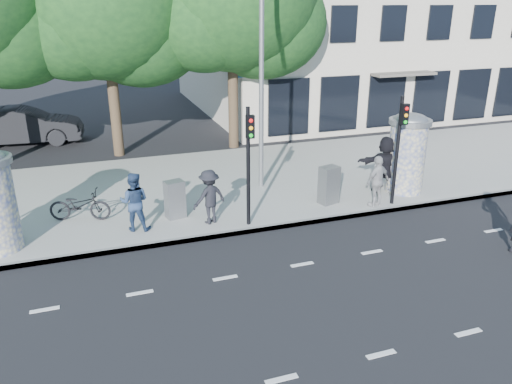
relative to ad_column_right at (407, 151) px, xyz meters
name	(u,v)px	position (x,y,z in m)	size (l,w,h in m)	color
ground	(327,293)	(-5.20, -4.70, -1.54)	(120.00, 120.00, 0.00)	black
sidewalk	(232,183)	(-5.20, 2.80, -1.46)	(40.00, 8.00, 0.15)	gray
curb	(272,227)	(-5.20, -1.15, -1.46)	(40.00, 0.10, 0.16)	slate
lane_dash_near	(381,354)	(-5.20, -6.90, -1.53)	(32.00, 0.12, 0.01)	silver
lane_dash_far	(302,264)	(-5.20, -3.30, -1.53)	(32.00, 0.12, 0.01)	silver
ad_column_right	(407,151)	(0.00, 0.00, 0.00)	(1.36, 1.36, 2.65)	beige
traffic_pole_near	(249,155)	(-5.80, -0.91, 0.69)	(0.22, 0.31, 3.40)	black
traffic_pole_far	(399,140)	(-1.00, -0.91, 0.69)	(0.22, 0.31, 3.40)	black
street_lamp	(262,48)	(-4.40, 1.93, 3.26)	(0.25, 0.93, 8.00)	slate
tree_near_left	(104,4)	(-8.70, 8.00, 4.53)	(6.80, 6.80, 8.97)	#38281C
building	(361,4)	(6.80, 15.29, 4.46)	(20.30, 15.85, 12.00)	#C0B4A1
ped_c	(134,202)	(-8.89, -0.17, -0.55)	(0.81, 0.63, 1.67)	navy
ped_d	(209,197)	(-6.82, -0.39, -0.59)	(1.03, 0.59, 1.60)	black
ped_e	(377,181)	(-1.60, -0.85, -0.57)	(0.95, 0.54, 1.63)	#97979A
ped_f	(385,165)	(-0.70, 0.14, -0.43)	(1.78, 0.64, 1.92)	black
bicycle	(80,205)	(-10.35, 1.02, -0.92)	(1.76, 0.61, 0.93)	black
cabinet_left	(175,199)	(-7.69, 0.31, -0.82)	(0.54, 0.39, 1.13)	slate
cabinet_right	(329,185)	(-2.90, -0.16, -0.78)	(0.58, 0.42, 1.21)	slate
car_mid	(24,126)	(-12.62, 11.27, -0.70)	(5.09, 1.77, 1.68)	black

